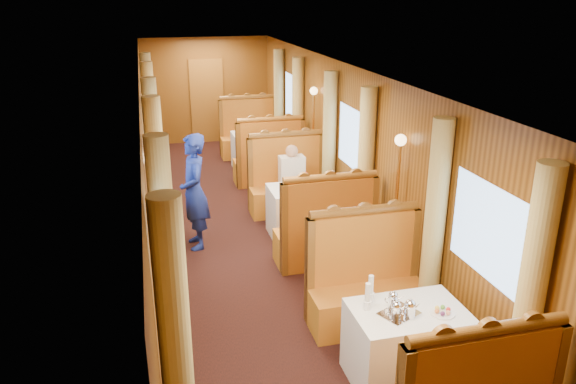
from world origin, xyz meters
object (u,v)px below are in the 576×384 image
object	(u,v)px
fruit_plate	(442,312)
banquette_mid_fwd	(325,235)
rose_vase_mid	(305,177)
steward	(194,192)
table_far	(258,151)
banquette_far_fwd	(269,162)
teapot_back	(393,301)
rose_vase_far	(259,125)
banquette_mid_aft	(288,187)
tea_tray	(399,314)
banquette_near_aft	(366,288)
passenger	(292,174)
table_near	(406,345)
teapot_left	(396,311)
teapot_right	(410,311)
banquette_far_aft	(249,137)
table_mid	(304,211)

from	to	relation	value
fruit_plate	banquette_mid_fwd	bearing A→B (deg)	95.83
rose_vase_mid	steward	xyz separation A→B (m)	(-1.63, -0.00, -0.09)
table_far	banquette_far_fwd	size ratio (longest dim) A/B	0.78
teapot_back	rose_vase_far	size ratio (longest dim) A/B	0.40
banquette_mid_aft	table_far	bearing A→B (deg)	90.00
steward	rose_vase_far	bearing A→B (deg)	149.65
rose_vase_mid	steward	world-z (taller)	steward
tea_tray	steward	world-z (taller)	steward
banquette_mid_aft	rose_vase_mid	xyz separation A→B (m)	(-0.00, -1.02, 0.50)
banquette_near_aft	steward	distance (m)	2.99
banquette_mid_aft	tea_tray	size ratio (longest dim) A/B	3.94
fruit_plate	banquette_mid_aft	bearing A→B (deg)	93.29
banquette_near_aft	banquette_mid_aft	bearing A→B (deg)	90.00
table_far	steward	xyz separation A→B (m)	(-1.63, -3.51, 0.46)
rose_vase_mid	passenger	bearing A→B (deg)	89.85
banquette_mid_fwd	banquette_far_fwd	size ratio (longest dim) A/B	1.00
banquette_far_fwd	passenger	world-z (taller)	banquette_far_fwd
tea_tray	fruit_plate	xyz separation A→B (m)	(0.39, -0.09, 0.01)
banquette_mid_aft	tea_tray	distance (m)	4.57
table_near	teapot_left	distance (m)	0.48
teapot_left	teapot_right	world-z (taller)	teapot_right
teapot_back	table_far	bearing A→B (deg)	98.01
teapot_back	banquette_mid_fwd	bearing A→B (deg)	96.14
fruit_plate	banquette_far_fwd	bearing A→B (deg)	92.50
banquette_far_aft	fruit_plate	size ratio (longest dim) A/B	5.88
table_far	banquette_mid_aft	bearing A→B (deg)	-90.00
table_mid	steward	xyz separation A→B (m)	(-1.63, -0.01, 0.46)
banquette_near_aft	banquette_mid_aft	xyz separation A→B (m)	(0.00, 3.50, 0.00)
banquette_far_fwd	teapot_back	xyz separation A→B (m)	(-0.12, -5.89, 0.38)
table_near	steward	distance (m)	3.88
table_near	tea_tray	xyz separation A→B (m)	(-0.12, -0.04, 0.38)
table_far	passenger	xyz separation A→B (m)	(-0.00, -2.77, 0.37)
banquette_far_aft	teapot_left	distance (m)	8.11
banquette_near_aft	steward	world-z (taller)	steward
table_mid	banquette_far_aft	world-z (taller)	banquette_far_aft
table_near	banquette_near_aft	xyz separation A→B (m)	(0.00, 1.01, 0.05)
table_near	table_far	world-z (taller)	same
teapot_back	fruit_plate	bearing A→B (deg)	-21.73
fruit_plate	steward	distance (m)	4.09
table_far	rose_vase_far	world-z (taller)	rose_vase_far
tea_tray	steward	xyz separation A→B (m)	(-1.51, 3.53, 0.08)
steward	teapot_left	bearing A→B (deg)	16.91
teapot_back	passenger	distance (m)	4.14
banquette_near_aft	rose_vase_mid	bearing A→B (deg)	90.04
table_far	teapot_right	bearing A→B (deg)	-90.43
fruit_plate	passenger	size ratio (longest dim) A/B	0.30
table_near	teapot_left	xyz separation A→B (m)	(-0.17, -0.08, 0.44)
tea_tray	passenger	xyz separation A→B (m)	(0.12, 4.28, -0.02)
banquette_near_aft	table_mid	size ratio (longest dim) A/B	1.28
passenger	table_near	bearing A→B (deg)	-90.00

